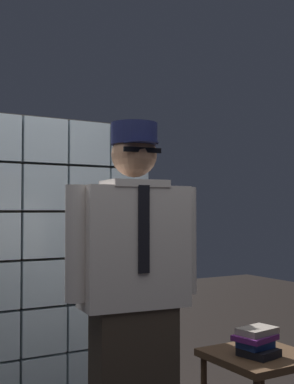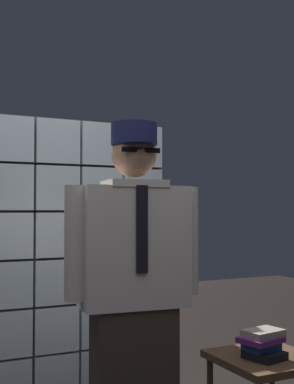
# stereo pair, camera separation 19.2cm
# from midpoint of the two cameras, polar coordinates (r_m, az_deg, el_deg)

# --- Properties ---
(glass_block_wall) EXTENTS (1.99, 0.10, 1.99)m
(glass_block_wall) POSITION_cam_midpoint_polar(r_m,az_deg,el_deg) (3.54, -15.78, -7.44)
(glass_block_wall) COLOR silver
(glass_block_wall) RESTS_ON ground
(standing_person) EXTENTS (0.70, 0.32, 1.74)m
(standing_person) POSITION_cam_midpoint_polar(r_m,az_deg,el_deg) (2.51, -3.73, -11.32)
(standing_person) COLOR #382D23
(standing_person) RESTS_ON ground
(side_table) EXTENTS (0.52, 0.52, 0.52)m
(side_table) POSITION_cam_midpoint_polar(r_m,az_deg,el_deg) (3.00, 10.76, -18.78)
(side_table) COLOR #513823
(side_table) RESTS_ON ground
(book_stack) EXTENTS (0.26, 0.23, 0.15)m
(book_stack) POSITION_cam_midpoint_polar(r_m,az_deg,el_deg) (2.90, 10.44, -16.38)
(book_stack) COLOR black
(book_stack) RESTS_ON side_table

